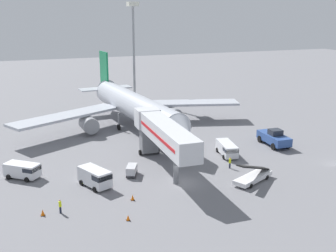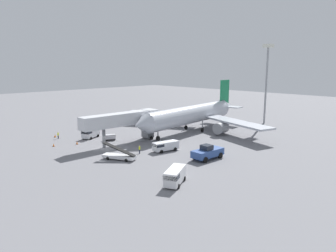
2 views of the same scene
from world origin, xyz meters
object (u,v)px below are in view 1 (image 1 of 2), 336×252
at_px(safety_cone_alpha, 128,218).
at_px(apron_light_mast, 133,32).
at_px(service_van_near_left, 23,170).
at_px(safety_cone_bravo, 43,212).
at_px(ground_crew_worker_foreground, 230,162).
at_px(ground_crew_worker_midground, 60,206).
at_px(jet_bridge, 162,132).
at_px(safety_cone_charlie, 133,197).
at_px(airplane_at_gate, 133,106).
at_px(pushback_tug, 274,138).
at_px(belt_loader_truck, 253,176).
at_px(service_van_outer_right, 95,177).
at_px(service_van_rear_left, 227,148).
at_px(baggage_cart_mid_left, 132,170).

height_order(safety_cone_alpha, apron_light_mast, apron_light_mast).
height_order(service_van_near_left, safety_cone_bravo, service_van_near_left).
xyz_separation_m(ground_crew_worker_foreground, ground_crew_worker_midground, (-23.78, -5.42, -0.02)).
relative_size(jet_bridge, service_van_near_left, 3.97).
bearing_deg(safety_cone_charlie, airplane_at_gate, 73.77).
distance_m(pushback_tug, safety_cone_bravo, 39.29).
height_order(service_van_near_left, apron_light_mast, apron_light_mast).
bearing_deg(ground_crew_worker_midground, safety_cone_alpha, -32.90).
height_order(belt_loader_truck, service_van_outer_right, belt_loader_truck).
bearing_deg(service_van_rear_left, ground_crew_worker_midground, -158.31).
height_order(pushback_tug, service_van_outer_right, pushback_tug).
xyz_separation_m(jet_bridge, apron_light_mast, (9.19, 45.10, 11.12)).
height_order(belt_loader_truck, safety_cone_charlie, belt_loader_truck).
distance_m(airplane_at_gate, safety_cone_alpha, 35.53).
distance_m(service_van_rear_left, ground_crew_worker_foreground, 5.39).
relative_size(service_van_near_left, safety_cone_charlie, 7.01).
height_order(pushback_tug, safety_cone_alpha, pushback_tug).
relative_size(service_van_rear_left, safety_cone_alpha, 8.88).
distance_m(service_van_near_left, safety_cone_alpha, 18.79).
bearing_deg(service_van_outer_right, baggage_cart_mid_left, 20.67).
relative_size(baggage_cart_mid_left, safety_cone_charlie, 3.97).
height_order(pushback_tug, ground_crew_worker_foreground, pushback_tug).
xyz_separation_m(belt_loader_truck, baggage_cart_mid_left, (-14.01, 7.57, 0.01)).
height_order(belt_loader_truck, ground_crew_worker_foreground, belt_loader_truck).
xyz_separation_m(ground_crew_worker_midground, safety_cone_alpha, (6.46, -4.18, -0.53)).
distance_m(safety_cone_bravo, safety_cone_charlie, 10.11).
distance_m(ground_crew_worker_foreground, apron_light_mast, 50.83).
bearing_deg(safety_cone_charlie, ground_crew_worker_midground, -177.49).
height_order(jet_bridge, ground_crew_worker_foreground, jet_bridge).
bearing_deg(belt_loader_truck, ground_crew_worker_midground, -179.64).
height_order(jet_bridge, belt_loader_truck, jet_bridge).
bearing_deg(jet_bridge, safety_cone_alpha, -123.23).
bearing_deg(service_van_outer_right, pushback_tug, 11.78).
bearing_deg(safety_cone_charlie, safety_cone_alpha, -111.54).
bearing_deg(airplane_at_gate, jet_bridge, -95.04).
height_order(belt_loader_truck, apron_light_mast, apron_light_mast).
bearing_deg(service_van_rear_left, safety_cone_bravo, -159.80).
height_order(airplane_at_gate, safety_cone_bravo, airplane_at_gate).
distance_m(service_van_near_left, service_van_outer_right, 10.32).
bearing_deg(service_van_outer_right, service_van_rear_left, 12.34).
relative_size(safety_cone_alpha, safety_cone_bravo, 0.88).
relative_size(jet_bridge, ground_crew_worker_midground, 12.02).
relative_size(pushback_tug, safety_cone_bravo, 9.13).
xyz_separation_m(belt_loader_truck, apron_light_mast, (-0.14, 53.68, 15.58)).
height_order(service_van_rear_left, service_van_near_left, service_van_near_left).
bearing_deg(safety_cone_bravo, airplane_at_gate, 57.74).
distance_m(jet_bridge, ground_crew_worker_midground, 17.83).
distance_m(belt_loader_truck, ground_crew_worker_midground, 24.25).
bearing_deg(safety_cone_charlie, pushback_tug, 23.31).
xyz_separation_m(service_van_near_left, baggage_cart_mid_left, (13.58, -4.10, -0.38)).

